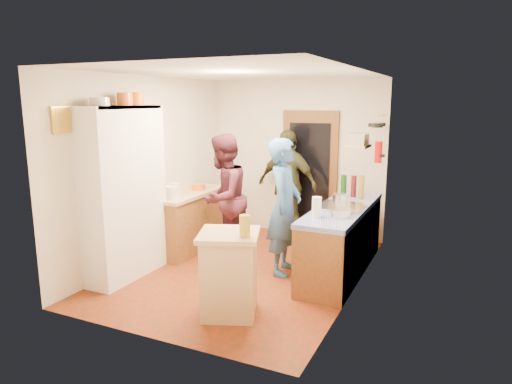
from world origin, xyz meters
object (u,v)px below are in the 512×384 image
Objects in this scene: island_base at (229,276)px; person_hob at (286,208)px; right_counter_base at (342,242)px; hutch_body at (125,193)px; person_back at (287,185)px; person_left at (227,197)px.

person_hob is at bearing 84.90° from island_base.
right_counter_base is 2.56× the size of island_base.
hutch_body is 2.77m from person_back.
hutch_body is at bearing -152.53° from right_counter_base.
hutch_body reaches higher than island_base.
person_back reaches higher than island_base.
hutch_body is 2.08m from person_hob.
island_base is at bearing -13.48° from hutch_body.
island_base is 0.48× the size of person_hob.
person_left is at bearing 119.21° from island_base.
right_counter_base is 1.23× the size of person_hob.
person_left reaches higher than person_hob.
person_left is 1.38m from person_back.
right_counter_base is 0.89m from person_hob.
hutch_body is 1.22× the size of person_left.
person_hob is at bearing -61.60° from person_back.
right_counter_base is 1.72m from person_left.
right_counter_base is at bearing -68.50° from person_hob.
island_base is 0.48× the size of person_back.
hutch_body is at bearing 166.52° from island_base.
right_counter_base is 1.22× the size of person_left.
hutch_body is at bearing -39.66° from person_left.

